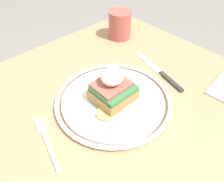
{
  "coord_description": "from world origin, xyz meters",
  "views": [
    {
      "loc": [
        -0.23,
        -0.27,
        1.14
      ],
      "look_at": [
        0.02,
        0.0,
        0.78
      ],
      "focal_mm": 35.0,
      "sensor_mm": 36.0,
      "label": 1
    }
  ],
  "objects_px": {
    "plate": "(112,99)",
    "sandwich": "(112,88)",
    "fork": "(47,140)",
    "cup": "(120,24)",
    "knife": "(161,73)"
  },
  "relations": [
    {
      "from": "sandwich",
      "to": "cup",
      "type": "height_order",
      "value": "sandwich"
    },
    {
      "from": "plate",
      "to": "cup",
      "type": "relative_size",
      "value": 3.07
    },
    {
      "from": "sandwich",
      "to": "knife",
      "type": "bearing_deg",
      "value": -5.13
    },
    {
      "from": "plate",
      "to": "cup",
      "type": "height_order",
      "value": "cup"
    },
    {
      "from": "plate",
      "to": "fork",
      "type": "relative_size",
      "value": 2.01
    },
    {
      "from": "sandwich",
      "to": "fork",
      "type": "distance_m",
      "value": 0.18
    },
    {
      "from": "sandwich",
      "to": "cup",
      "type": "distance_m",
      "value": 0.32
    },
    {
      "from": "fork",
      "to": "knife",
      "type": "relative_size",
      "value": 0.69
    },
    {
      "from": "fork",
      "to": "plate",
      "type": "bearing_deg",
      "value": -2.67
    },
    {
      "from": "knife",
      "to": "cup",
      "type": "relative_size",
      "value": 2.22
    },
    {
      "from": "plate",
      "to": "sandwich",
      "type": "distance_m",
      "value": 0.04
    },
    {
      "from": "fork",
      "to": "cup",
      "type": "distance_m",
      "value": 0.46
    },
    {
      "from": "sandwich",
      "to": "fork",
      "type": "relative_size",
      "value": 0.81
    },
    {
      "from": "fork",
      "to": "knife",
      "type": "distance_m",
      "value": 0.35
    },
    {
      "from": "sandwich",
      "to": "cup",
      "type": "relative_size",
      "value": 1.24
    }
  ]
}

